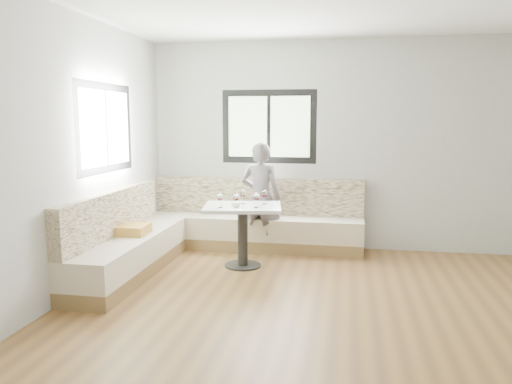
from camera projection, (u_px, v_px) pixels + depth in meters
room at (319, 158)px, 4.34m from camera, size 5.01×5.01×2.81m
banquette at (204, 233)px, 6.28m from camera, size 2.90×2.80×0.95m
table at (243, 221)px, 5.91m from camera, size 1.00×0.83×0.74m
person at (261, 198)px, 6.55m from camera, size 0.57×0.41×1.46m
olive_ramekin at (236, 204)px, 5.87m from camera, size 0.10×0.10×0.04m
wine_glass_a at (220, 197)px, 5.72m from camera, size 0.08×0.08×0.18m
wine_glass_b at (236, 198)px, 5.70m from camera, size 0.08×0.08×0.18m
wine_glass_c at (256, 197)px, 5.73m from camera, size 0.08×0.08×0.18m
wine_glass_d at (243, 194)px, 5.99m from camera, size 0.08×0.08×0.18m
wine_glass_e at (264, 194)px, 5.96m from camera, size 0.08×0.08×0.18m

